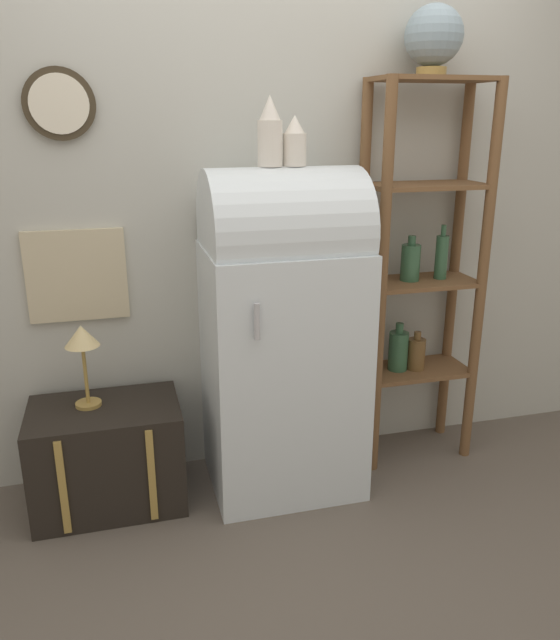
{
  "coord_description": "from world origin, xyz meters",
  "views": [
    {
      "loc": [
        -0.69,
        -2.24,
        1.65
      ],
      "look_at": [
        -0.01,
        0.27,
        0.8
      ],
      "focal_mm": 35.0,
      "sensor_mm": 36.0,
      "label": 1
    }
  ],
  "objects_px": {
    "refrigerator": "(283,330)",
    "desk_lamp": "(82,343)",
    "suitcase_trunk": "(108,455)",
    "globe": "(434,37)",
    "vase_left": "(270,134)",
    "vase_center": "(295,143)"
  },
  "relations": [
    {
      "from": "suitcase_trunk",
      "to": "globe",
      "type": "relative_size",
      "value": 2.19
    },
    {
      "from": "suitcase_trunk",
      "to": "desk_lamp",
      "type": "bearing_deg",
      "value": 147.99
    },
    {
      "from": "vase_center",
      "to": "suitcase_trunk",
      "type": "bearing_deg",
      "value": 179.18
    },
    {
      "from": "refrigerator",
      "to": "desk_lamp",
      "type": "height_order",
      "value": "refrigerator"
    },
    {
      "from": "globe",
      "to": "vase_center",
      "type": "xyz_separation_m",
      "value": [
        -0.65,
        -0.12,
        -0.43
      ]
    },
    {
      "from": "globe",
      "to": "vase_center",
      "type": "height_order",
      "value": "globe"
    },
    {
      "from": "refrigerator",
      "to": "vase_center",
      "type": "xyz_separation_m",
      "value": [
        0.05,
        0.01,
        0.8
      ]
    },
    {
      "from": "globe",
      "to": "vase_left",
      "type": "relative_size",
      "value": 1.05
    },
    {
      "from": "globe",
      "to": "vase_left",
      "type": "bearing_deg",
      "value": -171.17
    },
    {
      "from": "refrigerator",
      "to": "vase_center",
      "type": "distance_m",
      "value": 0.8
    },
    {
      "from": "suitcase_trunk",
      "to": "vase_center",
      "type": "bearing_deg",
      "value": -0.82
    },
    {
      "from": "refrigerator",
      "to": "vase_center",
      "type": "relative_size",
      "value": 7.3
    },
    {
      "from": "desk_lamp",
      "to": "suitcase_trunk",
      "type": "bearing_deg",
      "value": -32.01
    },
    {
      "from": "refrigerator",
      "to": "vase_left",
      "type": "relative_size",
      "value": 5.27
    },
    {
      "from": "suitcase_trunk",
      "to": "vase_center",
      "type": "distance_m",
      "value": 1.57
    },
    {
      "from": "refrigerator",
      "to": "vase_center",
      "type": "height_order",
      "value": "vase_center"
    },
    {
      "from": "refrigerator",
      "to": "vase_center",
      "type": "bearing_deg",
      "value": 13.66
    },
    {
      "from": "globe",
      "to": "vase_left",
      "type": "xyz_separation_m",
      "value": [
        -0.76,
        -0.12,
        -0.39
      ]
    },
    {
      "from": "vase_center",
      "to": "desk_lamp",
      "type": "height_order",
      "value": "vase_center"
    },
    {
      "from": "globe",
      "to": "vase_left",
      "type": "height_order",
      "value": "globe"
    },
    {
      "from": "refrigerator",
      "to": "desk_lamp",
      "type": "bearing_deg",
      "value": 175.82
    },
    {
      "from": "desk_lamp",
      "to": "refrigerator",
      "type": "bearing_deg",
      "value": -4.18
    }
  ]
}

